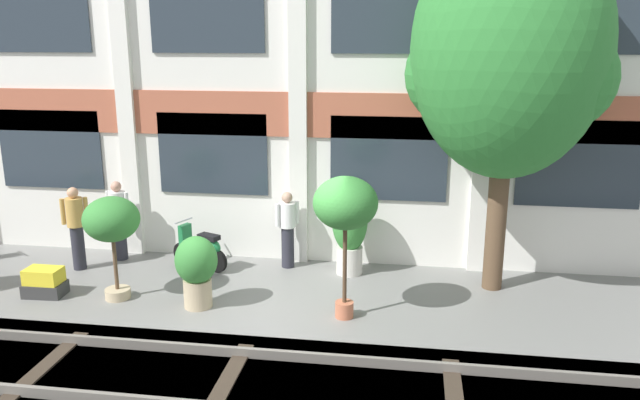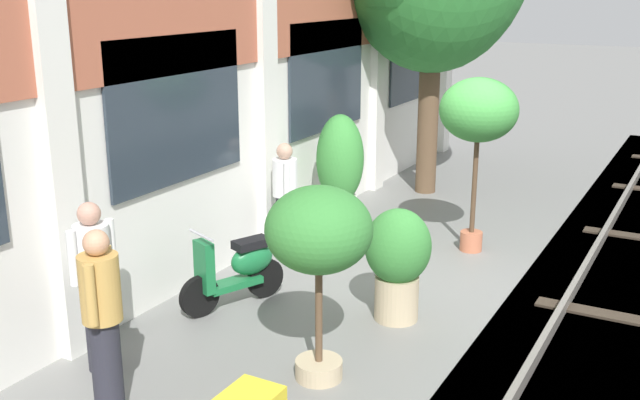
{
  "view_description": "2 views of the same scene",
  "coord_description": "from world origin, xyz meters",
  "px_view_note": "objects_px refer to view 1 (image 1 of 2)",
  "views": [
    {
      "loc": [
        2.28,
        -9.66,
        4.63
      ],
      "look_at": [
        0.58,
        1.73,
        1.59
      ],
      "focal_mm": 35.0,
      "sensor_mm": 36.0,
      "label": 1
    },
    {
      "loc": [
        -8.57,
        -2.89,
        3.66
      ],
      "look_at": [
        -0.55,
        1.5,
        1.0
      ],
      "focal_mm": 42.0,
      "sensor_mm": 36.0,
      "label": 2
    }
  ],
  "objects_px": {
    "resident_watching_tracks": "(288,227)",
    "potted_plant_ribbed_drum": "(350,227)",
    "broadleaf_tree": "(509,55)",
    "potted_plant_low_pan": "(112,223)",
    "potted_plant_square_trough": "(44,283)",
    "potted_plant_glazed_jar": "(197,267)",
    "resident_by_doorway": "(76,226)",
    "resident_near_plants": "(119,218)",
    "scooter_second_parked": "(202,249)",
    "potted_plant_tall_urn": "(345,206)"
  },
  "relations": [
    {
      "from": "resident_watching_tracks",
      "to": "potted_plant_ribbed_drum",
      "type": "bearing_deg",
      "value": 44.3
    },
    {
      "from": "broadleaf_tree",
      "to": "potted_plant_low_pan",
      "type": "height_order",
      "value": "broadleaf_tree"
    },
    {
      "from": "potted_plant_square_trough",
      "to": "potted_plant_ribbed_drum",
      "type": "distance_m",
      "value": 5.8
    },
    {
      "from": "broadleaf_tree",
      "to": "potted_plant_glazed_jar",
      "type": "relative_size",
      "value": 5.17
    },
    {
      "from": "potted_plant_ribbed_drum",
      "to": "resident_by_doorway",
      "type": "bearing_deg",
      "value": -174.08
    },
    {
      "from": "resident_watching_tracks",
      "to": "resident_near_plants",
      "type": "xyz_separation_m",
      "value": [
        -3.62,
        -0.08,
        0.07
      ]
    },
    {
      "from": "potted_plant_glazed_jar",
      "to": "scooter_second_parked",
      "type": "distance_m",
      "value": 1.89
    },
    {
      "from": "potted_plant_tall_urn",
      "to": "broadleaf_tree",
      "type": "bearing_deg",
      "value": 32.85
    },
    {
      "from": "scooter_second_parked",
      "to": "potted_plant_tall_urn",
      "type": "bearing_deg",
      "value": 172.41
    },
    {
      "from": "broadleaf_tree",
      "to": "resident_by_doorway",
      "type": "height_order",
      "value": "broadleaf_tree"
    },
    {
      "from": "resident_by_doorway",
      "to": "resident_watching_tracks",
      "type": "height_order",
      "value": "resident_by_doorway"
    },
    {
      "from": "potted_plant_square_trough",
      "to": "potted_plant_ribbed_drum",
      "type": "relative_size",
      "value": 0.41
    },
    {
      "from": "potted_plant_glazed_jar",
      "to": "potted_plant_tall_urn",
      "type": "bearing_deg",
      "value": -0.93
    },
    {
      "from": "resident_near_plants",
      "to": "potted_plant_square_trough",
      "type": "bearing_deg",
      "value": -7.25
    },
    {
      "from": "potted_plant_tall_urn",
      "to": "potted_plant_square_trough",
      "type": "bearing_deg",
      "value": 179.05
    },
    {
      "from": "potted_plant_low_pan",
      "to": "potted_plant_glazed_jar",
      "type": "xyz_separation_m",
      "value": [
        1.57,
        -0.13,
        -0.7
      ]
    },
    {
      "from": "potted_plant_square_trough",
      "to": "resident_by_doorway",
      "type": "xyz_separation_m",
      "value": [
        -0.07,
        1.37,
        0.68
      ]
    },
    {
      "from": "potted_plant_glazed_jar",
      "to": "potted_plant_square_trough",
      "type": "bearing_deg",
      "value": 179.04
    },
    {
      "from": "potted_plant_glazed_jar",
      "to": "broadleaf_tree",
      "type": "bearing_deg",
      "value": 17.57
    },
    {
      "from": "resident_by_doorway",
      "to": "resident_near_plants",
      "type": "bearing_deg",
      "value": 113.29
    },
    {
      "from": "potted_plant_low_pan",
      "to": "resident_by_doorway",
      "type": "distance_m",
      "value": 2.01
    },
    {
      "from": "potted_plant_tall_urn",
      "to": "potted_plant_glazed_jar",
      "type": "bearing_deg",
      "value": 179.07
    },
    {
      "from": "scooter_second_parked",
      "to": "resident_watching_tracks",
      "type": "distance_m",
      "value": 1.8
    },
    {
      "from": "potted_plant_tall_urn",
      "to": "resident_by_doorway",
      "type": "xyz_separation_m",
      "value": [
        -5.62,
        1.46,
        -1.03
      ]
    },
    {
      "from": "resident_by_doorway",
      "to": "potted_plant_tall_urn",
      "type": "bearing_deg",
      "value": 49.83
    },
    {
      "from": "potted_plant_tall_urn",
      "to": "potted_plant_glazed_jar",
      "type": "xyz_separation_m",
      "value": [
        -2.6,
        0.04,
        -1.21
      ]
    },
    {
      "from": "potted_plant_tall_urn",
      "to": "resident_near_plants",
      "type": "height_order",
      "value": "potted_plant_tall_urn"
    },
    {
      "from": "potted_plant_ribbed_drum",
      "to": "broadleaf_tree",
      "type": "bearing_deg",
      "value": -6.96
    },
    {
      "from": "potted_plant_ribbed_drum",
      "to": "resident_by_doorway",
      "type": "xyz_separation_m",
      "value": [
        -5.5,
        -0.57,
        -0.05
      ]
    },
    {
      "from": "potted_plant_square_trough",
      "to": "potted_plant_ribbed_drum",
      "type": "xyz_separation_m",
      "value": [
        5.42,
        1.94,
        0.73
      ]
    },
    {
      "from": "broadleaf_tree",
      "to": "resident_near_plants",
      "type": "bearing_deg",
      "value": 176.72
    },
    {
      "from": "broadleaf_tree",
      "to": "potted_plant_low_pan",
      "type": "xyz_separation_m",
      "value": [
        -6.8,
        -1.52,
        -2.87
      ]
    },
    {
      "from": "potted_plant_low_pan",
      "to": "resident_by_doorway",
      "type": "height_order",
      "value": "potted_plant_low_pan"
    },
    {
      "from": "potted_plant_low_pan",
      "to": "scooter_second_parked",
      "type": "distance_m",
      "value": 2.19
    },
    {
      "from": "broadleaf_tree",
      "to": "potted_plant_low_pan",
      "type": "distance_m",
      "value": 7.54
    },
    {
      "from": "potted_plant_ribbed_drum",
      "to": "potted_plant_low_pan",
      "type": "bearing_deg",
      "value": -155.31
    },
    {
      "from": "scooter_second_parked",
      "to": "resident_near_plants",
      "type": "bearing_deg",
      "value": 13.52
    },
    {
      "from": "scooter_second_parked",
      "to": "resident_near_plants",
      "type": "height_order",
      "value": "resident_near_plants"
    },
    {
      "from": "potted_plant_ribbed_drum",
      "to": "scooter_second_parked",
      "type": "distance_m",
      "value": 3.06
    },
    {
      "from": "scooter_second_parked",
      "to": "resident_near_plants",
      "type": "xyz_separation_m",
      "value": [
        -1.91,
        0.31,
        0.48
      ]
    },
    {
      "from": "broadleaf_tree",
      "to": "potted_plant_square_trough",
      "type": "relative_size",
      "value": 9.14
    },
    {
      "from": "broadleaf_tree",
      "to": "potted_plant_tall_urn",
      "type": "distance_m",
      "value": 3.91
    },
    {
      "from": "potted_plant_tall_urn",
      "to": "potted_plant_low_pan",
      "type": "xyz_separation_m",
      "value": [
        -4.17,
        0.17,
        -0.52
      ]
    },
    {
      "from": "potted_plant_glazed_jar",
      "to": "resident_watching_tracks",
      "type": "distance_m",
      "value": 2.47
    },
    {
      "from": "potted_plant_square_trough",
      "to": "potted_plant_glazed_jar",
      "type": "bearing_deg",
      "value": -0.96
    },
    {
      "from": "resident_by_doorway",
      "to": "resident_watching_tracks",
      "type": "bearing_deg",
      "value": 74.52
    },
    {
      "from": "potted_plant_ribbed_drum",
      "to": "potted_plant_tall_urn",
      "type": "distance_m",
      "value": 2.26
    },
    {
      "from": "potted_plant_tall_urn",
      "to": "resident_watching_tracks",
      "type": "xyz_separation_m",
      "value": [
        -1.42,
        2.21,
        -1.1
      ]
    },
    {
      "from": "potted_plant_tall_urn",
      "to": "resident_watching_tracks",
      "type": "distance_m",
      "value": 2.85
    },
    {
      "from": "resident_near_plants",
      "to": "resident_by_doorway",
      "type": "bearing_deg",
      "value": -34.27
    }
  ]
}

